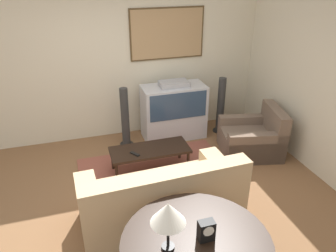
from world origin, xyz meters
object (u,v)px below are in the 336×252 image
at_px(armchair, 253,138).
at_px(coffee_table, 150,151).
at_px(table_lamp, 168,214).
at_px(mantel_clock, 206,230).
at_px(speaker_tower_left, 125,119).
at_px(speaker_tower_right, 221,107).
at_px(console_table, 196,247).
at_px(couch, 161,201).
at_px(tv, 174,111).

xyz_separation_m(armchair, coffee_table, (-1.76, -0.03, 0.08)).
relative_size(table_lamp, mantel_clock, 2.47).
bearing_deg(speaker_tower_left, table_lamp, -93.71).
bearing_deg(table_lamp, armchair, 46.08).
relative_size(armchair, table_lamp, 2.34).
height_order(coffee_table, speaker_tower_right, speaker_tower_right).
distance_m(coffee_table, table_lamp, 2.39).
bearing_deg(speaker_tower_right, table_lamp, -122.35).
distance_m(armchair, speaker_tower_right, 0.92).
bearing_deg(console_table, table_lamp, 178.14).
bearing_deg(couch, console_table, 87.99).
height_order(couch, speaker_tower_left, speaker_tower_left).
bearing_deg(speaker_tower_left, armchair, -23.84).
height_order(table_lamp, speaker_tower_left, table_lamp).
distance_m(armchair, console_table, 2.99).
distance_m(tv, table_lamp, 3.42).
height_order(tv, speaker_tower_right, tv).
height_order(tv, mantel_clock, tv).
height_order(mantel_clock, speaker_tower_right, speaker_tower_right).
relative_size(couch, speaker_tower_right, 1.83).
bearing_deg(speaker_tower_left, speaker_tower_right, 0.00).
xyz_separation_m(armchair, table_lamp, (-2.16, -2.25, 0.86)).
height_order(couch, mantel_clock, mantel_clock).
bearing_deg(console_table, armchair, 49.68).
relative_size(couch, coffee_table, 1.62).
distance_m(armchair, speaker_tower_left, 2.16).
bearing_deg(tv, armchair, -41.06).
xyz_separation_m(tv, couch, (-0.84, -2.10, -0.17)).
bearing_deg(armchair, speaker_tower_left, -100.92).
relative_size(couch, table_lamp, 4.11).
relative_size(armchair, speaker_tower_right, 1.04).
bearing_deg(speaker_tower_right, tv, 175.41).
relative_size(coffee_table, table_lamp, 2.53).
height_order(tv, coffee_table, tv).
bearing_deg(tv, console_table, -104.69).
relative_size(tv, console_table, 0.85).
relative_size(coffee_table, speaker_tower_right, 1.12).
bearing_deg(console_table, couch, 90.09).
height_order(armchair, table_lamp, table_lamp).
bearing_deg(table_lamp, couch, 77.09).
xyz_separation_m(couch, mantel_clock, (0.09, -1.08, 0.53)).
bearing_deg(mantel_clock, couch, 94.59).
height_order(coffee_table, mantel_clock, mantel_clock).
bearing_deg(console_table, speaker_tower_right, 61.11).
height_order(tv, speaker_tower_left, tv).
bearing_deg(couch, coffee_table, -99.76).
bearing_deg(couch, speaker_tower_right, -132.42).
distance_m(coffee_table, mantel_clock, 2.28).
relative_size(console_table, speaker_tower_right, 1.24).
distance_m(console_table, table_lamp, 0.49).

